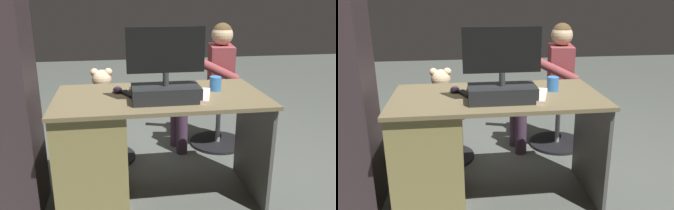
% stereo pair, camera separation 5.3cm
% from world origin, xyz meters
% --- Properties ---
extents(ground_plane, '(10.00, 10.00, 0.00)m').
position_xyz_m(ground_plane, '(0.00, 0.00, 0.00)').
color(ground_plane, '#4E534D').
extents(desk, '(1.33, 0.69, 0.76)m').
position_xyz_m(desk, '(0.35, 0.30, 0.40)').
color(desk, brown).
rests_on(desk, ground_plane).
extents(monitor, '(0.46, 0.21, 0.44)m').
position_xyz_m(monitor, '(-0.02, 0.43, 0.88)').
color(monitor, black).
rests_on(monitor, desk).
extents(keyboard, '(0.42, 0.14, 0.02)m').
position_xyz_m(keyboard, '(-0.02, 0.21, 0.77)').
color(keyboard, black).
rests_on(keyboard, desk).
extents(computer_mouse, '(0.06, 0.10, 0.04)m').
position_xyz_m(computer_mouse, '(0.27, 0.20, 0.77)').
color(computer_mouse, '#2F2130').
rests_on(computer_mouse, desk).
extents(cup, '(0.08, 0.08, 0.09)m').
position_xyz_m(cup, '(-0.37, 0.25, 0.80)').
color(cup, '#3372BF').
rests_on(cup, desk).
extents(tv_remote, '(0.10, 0.16, 0.02)m').
position_xyz_m(tv_remote, '(0.20, 0.28, 0.76)').
color(tv_remote, black).
rests_on(tv_remote, desk).
extents(notebook_binder, '(0.30, 0.35, 0.02)m').
position_xyz_m(notebook_binder, '(-0.19, 0.38, 0.77)').
color(notebook_binder, beige).
rests_on(notebook_binder, desk).
extents(office_chair_teddy, '(0.50, 0.50, 0.45)m').
position_xyz_m(office_chair_teddy, '(0.39, -0.37, 0.27)').
color(office_chair_teddy, black).
rests_on(office_chair_teddy, ground_plane).
extents(teddy_bear, '(0.24, 0.24, 0.35)m').
position_xyz_m(teddy_bear, '(0.39, -0.39, 0.61)').
color(teddy_bear, beige).
rests_on(teddy_bear, office_chair_teddy).
extents(visitor_chair, '(0.51, 0.51, 0.45)m').
position_xyz_m(visitor_chair, '(-0.65, -0.54, 0.27)').
color(visitor_chair, black).
rests_on(visitor_chair, ground_plane).
extents(person, '(0.57, 0.53, 1.13)m').
position_xyz_m(person, '(-0.56, -0.52, 0.66)').
color(person, brown).
rests_on(person, ground_plane).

